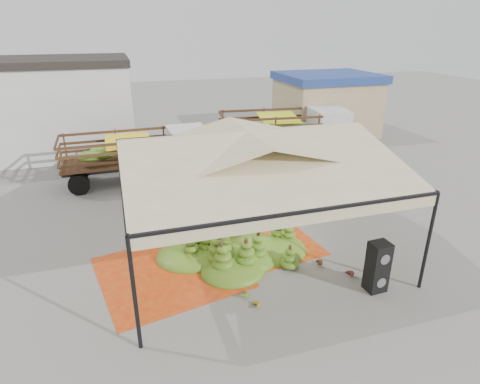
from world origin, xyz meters
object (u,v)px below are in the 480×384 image
object	(u,v)px
banana_heap	(236,240)
truck_right	(290,127)
vendor	(254,182)
truck_left	(143,151)
speaker_stack	(377,267)

from	to	relation	value
banana_heap	truck_right	distance (m)	12.02
banana_heap	vendor	xyz separation A→B (m)	(1.95, 3.86, 0.37)
banana_heap	vendor	size ratio (longest dim) A/B	2.81
banana_heap	truck_left	distance (m)	8.50
vendor	truck_right	size ratio (longest dim) A/B	0.25
banana_heap	speaker_stack	distance (m)	4.49
banana_heap	truck_right	world-z (taller)	truck_right
vendor	truck_right	bearing A→B (deg)	-123.93
banana_heap	truck_left	world-z (taller)	truck_left
banana_heap	truck_left	size ratio (longest dim) A/B	0.75
banana_heap	truck_right	xyz separation A→B (m)	(6.36, 10.15, 1.00)
speaker_stack	vendor	size ratio (longest dim) A/B	0.83
speaker_stack	truck_left	world-z (taller)	truck_left
truck_right	truck_left	bearing A→B (deg)	-160.92
banana_heap	vendor	bearing A→B (deg)	63.23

